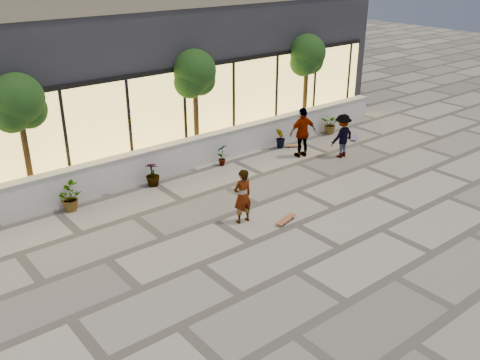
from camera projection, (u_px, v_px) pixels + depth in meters
ground at (295, 271)px, 12.74m from camera, size 80.00×80.00×0.00m
planter_wall at (146, 165)px, 17.53m from camera, size 22.00×0.42×1.04m
retail_building at (66, 30)px, 19.95m from camera, size 24.00×9.17×8.50m
shrub_c at (68, 197)px, 15.52m from camera, size 0.68×0.77×0.81m
shrub_d at (152, 174)px, 17.12m from camera, size 0.64×0.64×0.81m
shrub_e at (222, 154)px, 18.73m from camera, size 0.46×0.35×0.81m
shrub_f at (281, 138)px, 20.34m from camera, size 0.55×0.57×0.81m
shrub_g at (331, 124)px, 21.95m from camera, size 0.77×0.84×0.81m
tree_midwest at (19, 106)px, 15.03m from camera, size 1.60×1.50×3.92m
tree_mideast at (195, 76)px, 18.48m from camera, size 1.60×1.50×3.92m
tree_east at (307, 57)px, 21.64m from camera, size 1.60×1.50×3.92m
skater_center at (243, 196)px, 14.70m from camera, size 0.60×0.42×1.58m
skater_right_near at (303, 133)px, 19.33m from camera, size 1.15×0.67×1.84m
skater_right_far at (342, 136)px, 19.36m from camera, size 1.05×0.62×1.61m
skateboard_center at (286, 219)px, 14.96m from camera, size 0.83×0.41×0.10m
skateboard_right_near at (294, 145)px, 20.57m from camera, size 0.69×0.51×0.08m
skateboard_right_far at (354, 138)px, 21.42m from camera, size 0.69×0.53×0.08m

